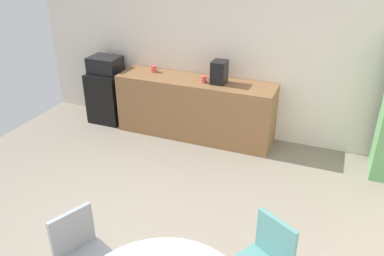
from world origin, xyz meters
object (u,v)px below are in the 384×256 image
at_px(chair_teal, 267,255).
at_px(coffee_maker, 219,72).
at_px(chair_gray, 80,248).
at_px(mug_white, 204,79).
at_px(mug_green, 154,69).
at_px(microwave, 105,65).
at_px(mini_fridge, 108,96).

relative_size(chair_teal, coffee_maker, 2.59).
distance_m(chair_gray, mug_white, 3.09).
distance_m(mug_white, coffee_maker, 0.24).
bearing_deg(chair_teal, chair_gray, -161.36).
bearing_deg(mug_white, chair_gray, -88.90).
height_order(mug_white, mug_green, same).
bearing_deg(microwave, chair_teal, -39.72).
relative_size(mug_white, coffee_maker, 0.40).
bearing_deg(chair_gray, mug_white, 91.10).
xyz_separation_m(mini_fridge, mug_green, (0.81, 0.10, 0.54)).
height_order(microwave, chair_teal, microwave).
bearing_deg(coffee_maker, microwave, 180.00).
xyz_separation_m(mini_fridge, chair_gray, (1.74, -3.12, 0.11)).
bearing_deg(mini_fridge, mug_green, 6.80).
bearing_deg(chair_teal, microwave, 140.28).
distance_m(mini_fridge, coffee_maker, 2.00).
xyz_separation_m(chair_gray, mug_green, (-0.93, 3.22, 0.43)).
xyz_separation_m(chair_gray, coffee_maker, (0.15, 3.12, 0.54)).
xyz_separation_m(microwave, coffee_maker, (1.89, 0.00, 0.11)).
distance_m(chair_gray, chair_teal, 1.51).
bearing_deg(microwave, mini_fridge, 0.00).
distance_m(microwave, mug_white, 1.68).
height_order(mini_fridge, chair_teal, chair_teal).
height_order(mini_fridge, microwave, microwave).
xyz_separation_m(chair_teal, mug_green, (-2.37, 2.73, 0.43)).
height_order(chair_gray, chair_teal, same).
bearing_deg(mini_fridge, coffee_maker, 0.00).
height_order(microwave, chair_gray, microwave).
xyz_separation_m(chair_teal, mug_white, (-1.49, 2.58, 0.43)).
xyz_separation_m(microwave, mug_white, (1.68, -0.06, 0.00)).
bearing_deg(mug_white, mini_fridge, 177.97).
distance_m(microwave, chair_gray, 3.60).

